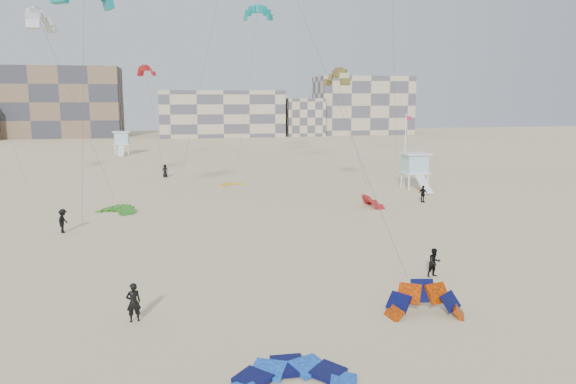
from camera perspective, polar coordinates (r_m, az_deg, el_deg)
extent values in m
plane|color=beige|center=(23.63, -6.80, -15.38)|extent=(320.00, 320.00, 0.00)
imported|color=black|center=(26.49, -15.42, -10.75)|extent=(0.75, 0.60, 1.80)
imported|color=black|center=(32.77, 14.65, -6.95)|extent=(0.91, 0.77, 1.64)
imported|color=black|center=(45.10, -21.89, -2.74)|extent=(0.92, 1.29, 1.80)
imported|color=black|center=(55.64, 13.56, -0.19)|extent=(0.83, 1.04, 1.66)
imported|color=black|center=(73.15, -12.38, 2.11)|extent=(0.89, 0.67, 1.64)
imported|color=black|center=(77.28, 12.53, 2.50)|extent=(1.23, 1.58, 1.67)
cylinder|color=#3F3F3F|center=(42.43, -20.10, 7.83)|extent=(0.61, 2.90, 16.23)
cylinder|color=#3F3F3F|center=(39.89, 2.49, 15.30)|extent=(3.73, 26.29, 25.95)
cylinder|color=#3F3F3F|center=(55.75, -20.59, 7.82)|extent=(5.88, 2.29, 15.78)
cylinder|color=#3F3F3F|center=(64.91, -8.30, 13.52)|extent=(6.15, 6.60, 27.21)
cylinder|color=#3F3F3F|center=(56.50, 6.52, 5.87)|extent=(3.09, 0.72, 10.85)
cylinder|color=#3F3F3F|center=(78.22, 10.75, 11.16)|extent=(3.24, 4.41, 22.90)
cylinder|color=#3F3F3F|center=(69.12, -26.68, 5.72)|extent=(4.03, 3.78, 11.20)
cylinder|color=#3F3F3F|center=(81.65, -4.09, 10.60)|extent=(4.00, 7.18, 21.12)
cylinder|color=#3F3F3F|center=(84.27, -13.49, 7.51)|extent=(1.84, 4.94, 12.84)
cube|color=white|center=(63.59, 12.74, 1.94)|extent=(2.77, 2.77, 0.14)
cube|color=#A4CDE1|center=(63.46, 12.77, 2.88)|extent=(2.28, 2.28, 1.96)
cube|color=white|center=(63.36, 12.81, 3.83)|extent=(2.87, 2.87, 0.16)
cube|color=white|center=(61.33, 13.69, 0.73)|extent=(1.01, 2.79, 1.62)
cube|color=white|center=(104.50, -16.52, 4.68)|extent=(2.89, 2.89, 0.14)
cube|color=#A4CDE1|center=(104.42, -16.55, 5.28)|extent=(2.38, 2.38, 2.04)
cube|color=white|center=(104.35, -16.57, 5.88)|extent=(3.00, 3.00, 0.16)
cube|color=white|center=(101.85, -16.63, 4.00)|extent=(1.06, 2.90, 1.69)
cylinder|color=white|center=(64.26, 11.80, 4.12)|extent=(0.10, 0.10, 8.29)
cube|color=#C81A45|center=(64.16, 12.17, 7.35)|extent=(0.62, 0.02, 0.41)
cube|color=brown|center=(158.01, -21.72, 8.47)|extent=(28.00, 14.00, 18.00)
cube|color=#BFAD8C|center=(151.89, -6.80, 7.92)|extent=(32.00, 16.00, 12.00)
cube|color=#BFAD8C|center=(161.81, 7.56, 8.71)|extent=(26.00, 14.00, 16.00)
cube|color=#BFAD8C|center=(153.18, 1.57, 7.62)|extent=(10.00, 10.00, 10.00)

